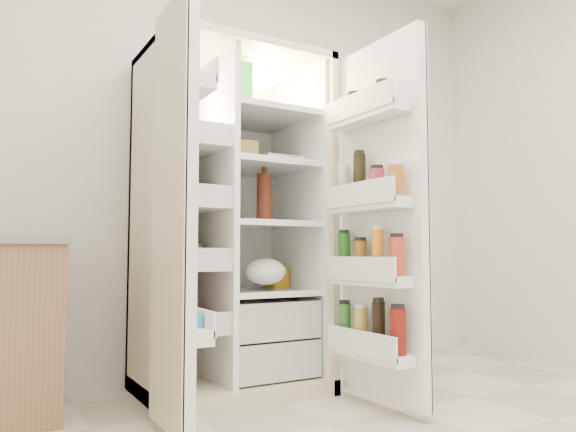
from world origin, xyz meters
TOP-DOWN VIEW (x-y plane):
  - wall_back at (0.00, 2.00)m, footprint 4.00×0.02m
  - refrigerator at (-0.12, 1.65)m, footprint 0.92×0.70m
  - freezer_door at (-0.64, 1.05)m, footprint 0.15×0.40m
  - fridge_door at (0.34, 0.96)m, footprint 0.17×0.58m

SIDE VIEW (x-z plane):
  - refrigerator at x=-0.12m, z-range -0.15..1.65m
  - fridge_door at x=0.34m, z-range 0.01..1.73m
  - freezer_door at x=-0.64m, z-range 0.03..1.75m
  - wall_back at x=0.00m, z-range 0.00..2.70m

